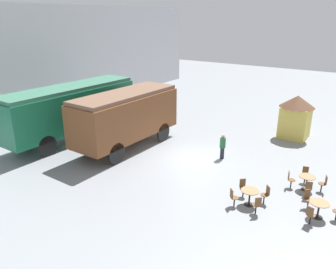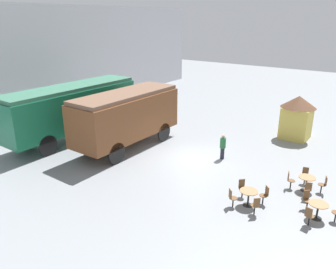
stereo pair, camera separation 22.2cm
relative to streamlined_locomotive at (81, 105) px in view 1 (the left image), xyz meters
name	(u,v)px [view 1 (the left image)]	position (x,y,z in m)	size (l,w,h in m)	color
ground_plane	(191,158)	(0.99, -8.47, -2.22)	(80.00, 80.00, 0.00)	gray
backdrop_wall	(29,62)	(0.99, 7.08, 2.28)	(44.00, 0.15, 9.00)	silver
streamlined_locomotive	(81,105)	(0.00, 0.00, 0.00)	(11.79, 2.52, 3.68)	#196B47
passenger_coach_wooden	(126,115)	(0.09, -4.16, -0.03)	(7.51, 2.60, 3.62)	brown
cafe_table_near	(319,206)	(-1.18, -16.03, -1.67)	(0.80, 0.80, 0.72)	black
cafe_table_mid	(307,179)	(0.99, -15.02, -1.66)	(0.78, 0.78, 0.74)	black
cafe_table_far	(250,194)	(-1.92, -13.29, -1.65)	(0.81, 0.81, 0.74)	black
cafe_chair_0	(310,214)	(-1.93, -15.86, -1.71)	(0.38, 0.36, 0.87)	black
cafe_chair_2	(308,198)	(-0.66, -15.46, -1.71)	(0.40, 0.40, 0.87)	black
cafe_chair_3	(290,178)	(0.74, -14.30, -1.71)	(0.37, 0.39, 0.87)	black
cafe_chair_4	(308,188)	(0.27, -15.27, -1.71)	(0.39, 0.37, 0.87)	black
cafe_chair_5	(324,183)	(1.24, -15.74, -1.71)	(0.37, 0.39, 0.87)	black
cafe_chair_6	(305,174)	(1.71, -14.77, -1.71)	(0.39, 0.37, 0.87)	black
cafe_chair_7	(266,193)	(-1.36, -13.84, -1.71)	(0.40, 0.40, 0.87)	black
cafe_chair_8	(243,186)	(-1.37, -12.74, -1.71)	(0.40, 0.40, 0.87)	black
cafe_chair_9	(233,196)	(-2.47, -12.74, -1.71)	(0.40, 0.40, 0.87)	black
cafe_chair_10	(257,204)	(-2.46, -13.84, -1.71)	(0.40, 0.40, 0.87)	black
visitor_person	(223,146)	(2.03, -9.97, -1.39)	(0.34, 0.34, 1.53)	#262633
ticket_kiosk	(296,115)	(8.21, -12.39, -0.55)	(2.34, 2.34, 3.00)	#DBC151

